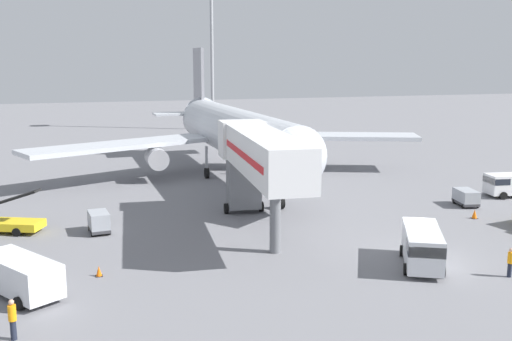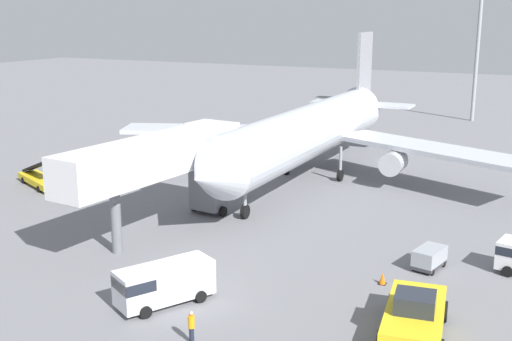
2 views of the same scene
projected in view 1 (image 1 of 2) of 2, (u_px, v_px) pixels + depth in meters
The scene contains 13 objects.
ground_plane at pixel (416, 254), 36.89m from camera, with size 300.00×300.00×0.00m, color slate.
airplane_at_gate at pixel (234, 132), 60.29m from camera, with size 42.45×41.57×13.56m.
jet_bridge at pixel (258, 156), 41.16m from camera, with size 4.88×16.89×7.28m.
service_van_near_left at pixel (18, 273), 30.33m from camera, with size 4.53×5.56×2.00m.
service_van_rear_left at pixel (422, 246), 34.39m from camera, with size 4.32×5.71×2.24m.
service_van_mid_left at pixel (511, 184), 52.48m from camera, with size 4.79×2.90×2.02m.
baggage_cart_outer_right at pixel (466, 197), 49.16m from camera, with size 1.85×2.69×1.36m.
baggage_cart_near_center at pixel (99, 221), 41.39m from camera, with size 1.49×2.33×1.50m.
ground_crew_worker_foreground at pixel (510, 262), 32.86m from camera, with size 0.39×0.39×1.68m.
ground_crew_worker_midground at pixel (12, 319), 25.41m from camera, with size 0.40×0.40×1.85m.
safety_cone_alpha at pixel (475, 214), 45.25m from camera, with size 0.46×0.46×0.71m.
safety_cone_bravo at pixel (99, 271), 33.10m from camera, with size 0.39×0.39×0.59m.
apron_light_mast at pixel (211, 16), 100.70m from camera, with size 2.40×2.40×28.48m.
Camera 1 is at (-20.49, -30.45, 11.92)m, focal length 41.33 mm.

